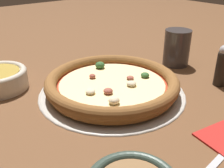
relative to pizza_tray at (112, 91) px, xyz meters
name	(u,v)px	position (x,y,z in m)	size (l,w,h in m)	color
ground_plane	(112,93)	(0.00, 0.00, 0.00)	(3.00, 3.00, 0.00)	brown
pizza_tray	(112,91)	(0.00, 0.00, 0.00)	(0.37, 0.37, 0.01)	#B7B2A8
pizza	(112,83)	(0.00, 0.00, 0.02)	(0.34, 0.34, 0.04)	#A86B33
drinking_cup	(177,48)	(0.28, 0.02, 0.05)	(0.08, 0.08, 0.11)	#383333
pepper_shaker	(222,66)	(0.26, -0.15, 0.05)	(0.03, 0.03, 0.11)	black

